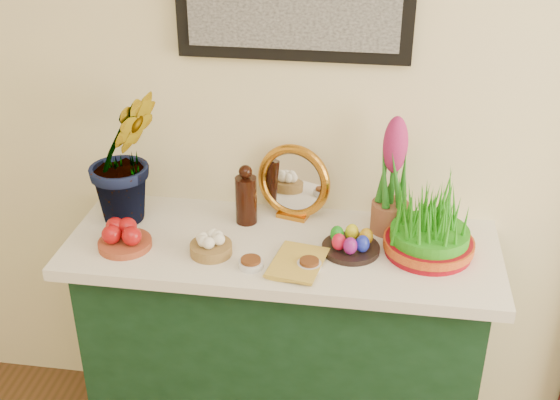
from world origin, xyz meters
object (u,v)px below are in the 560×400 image
(hyacinth_green, at_px, (123,136))
(book, at_px, (274,258))
(wheatgrass_sabzeh, at_px, (431,225))
(sideboard, at_px, (282,353))
(mirror, at_px, (294,183))

(hyacinth_green, bearing_deg, book, -60.40)
(book, bearing_deg, wheatgrass_sabzeh, 24.58)
(hyacinth_green, relative_size, book, 2.99)
(wheatgrass_sabzeh, bearing_deg, sideboard, -179.66)
(mirror, bearing_deg, hyacinth_green, -169.86)
(hyacinth_green, bearing_deg, wheatgrass_sabzeh, -43.84)
(book, relative_size, wheatgrass_sabzeh, 0.71)
(hyacinth_green, relative_size, mirror, 2.26)
(hyacinth_green, xyz_separation_m, book, (0.53, -0.20, -0.29))
(sideboard, relative_size, wheatgrass_sabzeh, 4.56)
(mirror, bearing_deg, book, -93.80)
(book, distance_m, wheatgrass_sabzeh, 0.50)
(hyacinth_green, distance_m, book, 0.64)
(sideboard, bearing_deg, mirror, 86.26)
(hyacinth_green, xyz_separation_m, wheatgrass_sabzeh, (1.00, -0.08, -0.20))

